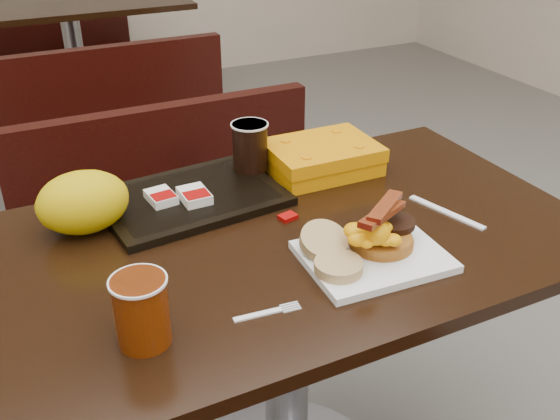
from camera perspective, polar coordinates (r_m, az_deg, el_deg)
name	(u,v)px	position (r m, az deg, el deg)	size (l,w,h in m)	color
table_near	(287,376)	(1.47, 0.63, -14.83)	(1.20, 0.70, 0.75)	black
bench_near_n	(188,236)	(2.00, -8.33, -2.34)	(1.00, 0.46, 0.72)	black
table_far	(78,71)	(3.72, -17.90, 11.90)	(1.20, 0.70, 0.75)	black
bench_far_s	(106,114)	(3.06, -15.56, 8.37)	(1.00, 0.46, 0.72)	black
bench_far_n	(58,45)	(4.39, -19.50, 13.98)	(1.00, 0.46, 0.72)	black
platter	(373,257)	(1.17, 8.47, -4.21)	(0.26, 0.20, 0.02)	white
pancake_stack	(381,239)	(1.19, 9.17, -2.61)	(0.12, 0.12, 0.03)	#AA561C
sausage_patty	(394,223)	(1.21, 10.32, -1.13)	(0.08, 0.08, 0.01)	black
scrambled_eggs	(376,235)	(1.13, 8.73, -2.28)	(0.09, 0.08, 0.05)	#FF9B05
bacon_strips	(383,213)	(1.14, 9.31, -0.23)	(0.15, 0.07, 0.01)	#440A04
muffin_bottom	(339,266)	(1.11, 5.34, -5.12)	(0.09, 0.09, 0.02)	tan
muffin_top	(323,241)	(1.15, 3.97, -2.81)	(0.09, 0.09, 0.02)	tan
coffee_cup_near	(142,311)	(0.97, -12.45, -8.97)	(0.08, 0.08, 0.11)	#872F04
fork	(258,315)	(1.03, -2.04, -9.49)	(0.11, 0.02, 0.00)	white
knife	(446,212)	(1.36, 14.87, -0.19)	(0.18, 0.02, 0.00)	white
condiment_ketchup	(288,217)	(1.29, 0.71, -0.62)	(0.04, 0.03, 0.01)	#8C0504
tray	(191,198)	(1.37, -8.09, 1.11)	(0.38, 0.27, 0.02)	black
hashbrown_sleeve_left	(161,197)	(1.34, -10.77, 1.17)	(0.05, 0.07, 0.02)	silver
hashbrown_sleeve_right	(194,196)	(1.34, -7.79, 1.31)	(0.06, 0.08, 0.02)	silver
coffee_cup_far	(250,146)	(1.45, -2.74, 5.80)	(0.08, 0.08, 0.11)	black
clamshell	(322,157)	(1.49, 3.81, 4.80)	(0.25, 0.19, 0.07)	orange
paper_bag	(83,202)	(1.29, -17.47, 0.69)	(0.18, 0.13, 0.12)	#D4C207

